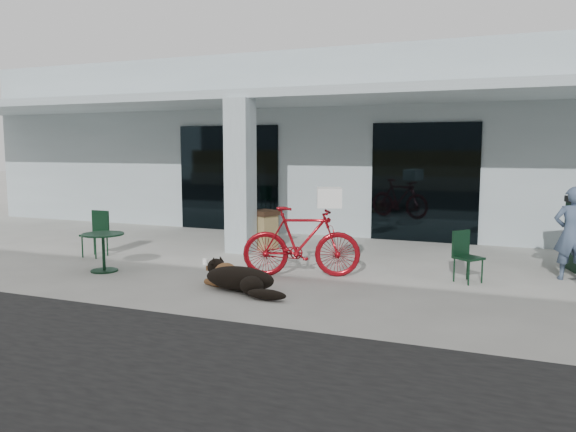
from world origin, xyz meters
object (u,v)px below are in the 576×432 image
at_px(bicycle, 302,242).
at_px(cafe_chair_near, 94,234).
at_px(trash_receptacle, 264,229).
at_px(cafe_chair_far_a, 469,257).
at_px(cafe_table_near, 104,252).
at_px(person, 572,233).
at_px(dog, 240,277).

height_order(bicycle, cafe_chair_near, bicycle).
bearing_deg(bicycle, trash_receptacle, 17.74).
bearing_deg(cafe_chair_far_a, bicycle, 140.79).
distance_m(cafe_table_near, trash_receptacle, 3.49).
height_order(cafe_chair_near, person, person).
relative_size(cafe_table_near, trash_receptacle, 0.86).
distance_m(cafe_chair_near, person, 8.61).
xyz_separation_m(cafe_table_near, person, (7.45, 2.32, 0.43)).
xyz_separation_m(cafe_table_near, cafe_chair_far_a, (5.93, 1.51, 0.08)).
relative_size(dog, cafe_table_near, 1.81).
bearing_deg(trash_receptacle, bicycle, -52.49).
bearing_deg(person, bicycle, 7.42).
distance_m(cafe_chair_far_a, trash_receptacle, 4.54).
relative_size(cafe_chair_near, person, 0.59).
distance_m(person, trash_receptacle, 5.84).
xyz_separation_m(cafe_chair_far_a, trash_receptacle, (-4.26, 1.55, 0.00)).
height_order(dog, trash_receptacle, trash_receptacle).
bearing_deg(cafe_table_near, cafe_chair_near, 136.59).
xyz_separation_m(cafe_chair_near, cafe_chair_far_a, (6.99, 0.51, -0.04)).
bearing_deg(cafe_table_near, dog, -6.86).
bearing_deg(bicycle, cafe_table_near, 85.51).
bearing_deg(dog, cafe_chair_near, -177.26).
distance_m(cafe_table_near, cafe_chair_far_a, 6.12).
bearing_deg(person, dog, 18.29).
height_order(dog, cafe_table_near, cafe_table_near).
xyz_separation_m(dog, cafe_chair_far_a, (3.13, 1.84, 0.20)).
bearing_deg(cafe_chair_near, dog, -17.60).
bearing_deg(bicycle, cafe_chair_near, 69.06).
distance_m(dog, cafe_chair_far_a, 3.64).
bearing_deg(trash_receptacle, cafe_table_near, -118.66).
distance_m(cafe_table_near, person, 7.82).
xyz_separation_m(bicycle, trash_receptacle, (-1.65, 2.15, -0.17)).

